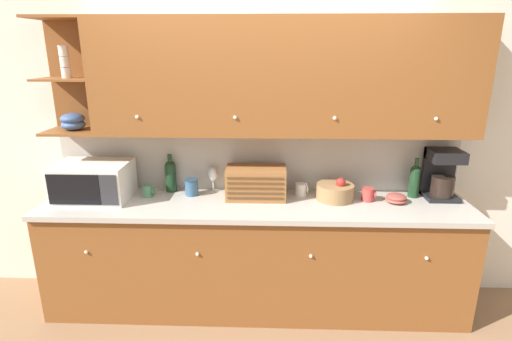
# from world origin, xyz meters

# --- Properties ---
(ground_plane) EXTENTS (24.00, 24.00, 0.00)m
(ground_plane) POSITION_xyz_m (0.00, 0.00, 0.00)
(ground_plane) COLOR #896647
(wall_back) EXTENTS (5.67, 0.06, 2.60)m
(wall_back) POSITION_xyz_m (0.00, 0.03, 1.30)
(wall_back) COLOR silver
(wall_back) RESTS_ON ground_plane
(counter_unit) EXTENTS (3.29, 0.64, 0.91)m
(counter_unit) POSITION_xyz_m (0.00, -0.31, 0.46)
(counter_unit) COLOR brown
(counter_unit) RESTS_ON ground_plane
(backsplash_panel) EXTENTS (3.27, 0.01, 0.51)m
(backsplash_panel) POSITION_xyz_m (0.00, -0.01, 1.16)
(backsplash_panel) COLOR #B7B2A8
(backsplash_panel) RESTS_ON counter_unit
(upper_cabinets) EXTENTS (3.27, 0.35, 0.85)m
(upper_cabinets) POSITION_xyz_m (0.17, -0.17, 1.84)
(upper_cabinets) COLOR brown
(upper_cabinets) RESTS_ON backsplash_panel
(microwave) EXTENTS (0.56, 0.40, 0.29)m
(microwave) POSITION_xyz_m (-1.27, -0.27, 1.05)
(microwave) COLOR silver
(microwave) RESTS_ON counter_unit
(mug_patterned_third) EXTENTS (0.09, 0.08, 0.09)m
(mug_patterned_third) POSITION_xyz_m (-0.86, -0.21, 0.96)
(mug_patterned_third) COLOR #4C845B
(mug_patterned_third) RESTS_ON counter_unit
(wine_bottle) EXTENTS (0.09, 0.09, 0.32)m
(wine_bottle) POSITION_xyz_m (-0.71, -0.07, 1.05)
(wine_bottle) COLOR #19381E
(wine_bottle) RESTS_ON counter_unit
(storage_canister) EXTENTS (0.11, 0.11, 0.13)m
(storage_canister) POSITION_xyz_m (-0.52, -0.16, 0.97)
(storage_canister) COLOR #33567A
(storage_canister) RESTS_ON counter_unit
(wine_glass) EXTENTS (0.08, 0.08, 0.21)m
(wine_glass) POSITION_xyz_m (-0.36, -0.07, 1.05)
(wine_glass) COLOR silver
(wine_glass) RESTS_ON counter_unit
(bread_box) EXTENTS (0.47, 0.27, 0.25)m
(bread_box) POSITION_xyz_m (-0.00, -0.20, 1.03)
(bread_box) COLOR #996033
(bread_box) RESTS_ON counter_unit
(mug_blue_second) EXTENTS (0.10, 0.09, 0.10)m
(mug_blue_second) POSITION_xyz_m (0.36, -0.13, 0.96)
(mug_blue_second) COLOR silver
(mug_blue_second) RESTS_ON counter_unit
(fruit_basket) EXTENTS (0.29, 0.29, 0.19)m
(fruit_basket) POSITION_xyz_m (0.62, -0.22, 0.97)
(fruit_basket) COLOR #937047
(fruit_basket) RESTS_ON counter_unit
(mug) EXTENTS (0.10, 0.09, 0.10)m
(mug) POSITION_xyz_m (0.87, -0.24, 0.96)
(mug) COLOR #B73D38
(mug) RESTS_ON counter_unit
(bowl_stack_on_counter) EXTENTS (0.16, 0.16, 0.07)m
(bowl_stack_on_counter) POSITION_xyz_m (1.08, -0.27, 0.94)
(bowl_stack_on_counter) COLOR #9E473D
(bowl_stack_on_counter) RESTS_ON counter_unit
(second_wine_bottle) EXTENTS (0.08, 0.08, 0.32)m
(second_wine_bottle) POSITION_xyz_m (1.26, -0.13, 1.05)
(second_wine_bottle) COLOR #19381E
(second_wine_bottle) RESTS_ON counter_unit
(coffee_maker) EXTENTS (0.25, 0.23, 0.39)m
(coffee_maker) POSITION_xyz_m (1.46, -0.14, 1.11)
(coffee_maker) COLOR black
(coffee_maker) RESTS_ON counter_unit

